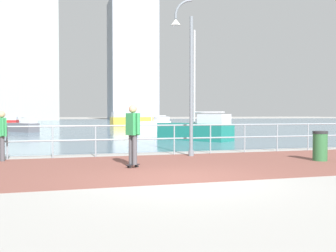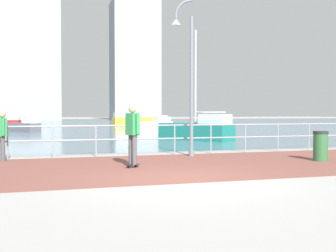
{
  "view_description": "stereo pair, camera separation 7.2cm",
  "coord_description": "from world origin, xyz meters",
  "px_view_note": "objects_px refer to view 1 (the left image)",
  "views": [
    {
      "loc": [
        -2.64,
        -8.16,
        1.48
      ],
      "look_at": [
        0.58,
        3.05,
        1.1
      ],
      "focal_mm": 41.24,
      "sensor_mm": 36.0,
      "label": 1
    },
    {
      "loc": [
        -2.57,
        -8.18,
        1.48
      ],
      "look_at": [
        0.58,
        3.05,
        1.1
      ],
      "focal_mm": 41.24,
      "sensor_mm": 36.0,
      "label": 2
    }
  ],
  "objects_px": {
    "trash_bin": "(320,146)",
    "sailboat_white": "(197,130)",
    "bystander": "(2,132)",
    "lamppost": "(187,70)",
    "sailboat_red": "(22,126)",
    "sailboat_navy": "(153,125)",
    "sailboat_teal": "(6,122)",
    "skateboarder": "(133,130)",
    "sailboat_ivory": "(131,120)"
  },
  "relations": [
    {
      "from": "trash_bin",
      "to": "sailboat_white",
      "type": "bearing_deg",
      "value": 92.84
    },
    {
      "from": "bystander",
      "to": "trash_bin",
      "type": "distance_m",
      "value": 9.93
    },
    {
      "from": "lamppost",
      "to": "sailboat_red",
      "type": "xyz_separation_m",
      "value": [
        -7.03,
        20.21,
        -2.55
      ]
    },
    {
      "from": "sailboat_navy",
      "to": "sailboat_red",
      "type": "distance_m",
      "value": 11.12
    },
    {
      "from": "sailboat_red",
      "to": "lamppost",
      "type": "bearing_deg",
      "value": -70.83
    },
    {
      "from": "trash_bin",
      "to": "sailboat_teal",
      "type": "xyz_separation_m",
      "value": [
        -13.98,
        40.45,
        -0.05
      ]
    },
    {
      "from": "trash_bin",
      "to": "sailboat_navy",
      "type": "relative_size",
      "value": 0.19
    },
    {
      "from": "trash_bin",
      "to": "bystander",
      "type": "bearing_deg",
      "value": 164.4
    },
    {
      "from": "lamppost",
      "to": "trash_bin",
      "type": "bearing_deg",
      "value": -34.34
    },
    {
      "from": "sailboat_white",
      "to": "skateboarder",
      "type": "bearing_deg",
      "value": -119.24
    },
    {
      "from": "trash_bin",
      "to": "sailboat_ivory",
      "type": "bearing_deg",
      "value": 89.46
    },
    {
      "from": "sailboat_red",
      "to": "sailboat_ivory",
      "type": "bearing_deg",
      "value": 45.94
    },
    {
      "from": "lamppost",
      "to": "sailboat_navy",
      "type": "height_order",
      "value": "lamppost"
    },
    {
      "from": "bystander",
      "to": "sailboat_red",
      "type": "xyz_separation_m",
      "value": [
        -1.05,
        19.99,
        -0.47
      ]
    },
    {
      "from": "sailboat_navy",
      "to": "sailboat_ivory",
      "type": "relative_size",
      "value": 0.71
    },
    {
      "from": "trash_bin",
      "to": "sailboat_white",
      "type": "xyz_separation_m",
      "value": [
        -0.49,
        9.8,
        0.11
      ]
    },
    {
      "from": "skateboarder",
      "to": "sailboat_teal",
      "type": "xyz_separation_m",
      "value": [
        -8.06,
        40.35,
        -0.61
      ]
    },
    {
      "from": "sailboat_ivory",
      "to": "sailboat_red",
      "type": "relative_size",
      "value": 1.5
    },
    {
      "from": "skateboarder",
      "to": "sailboat_red",
      "type": "xyz_separation_m",
      "value": [
        -4.68,
        22.56,
        -0.59
      ]
    },
    {
      "from": "bystander",
      "to": "sailboat_teal",
      "type": "distance_m",
      "value": 38.04
    },
    {
      "from": "skateboarder",
      "to": "sailboat_ivory",
      "type": "height_order",
      "value": "sailboat_ivory"
    },
    {
      "from": "skateboarder",
      "to": "sailboat_ivory",
      "type": "xyz_separation_m",
      "value": [
        6.24,
        33.84,
        -0.36
      ]
    },
    {
      "from": "sailboat_ivory",
      "to": "bystander",
      "type": "bearing_deg",
      "value": -107.51
    },
    {
      "from": "sailboat_teal",
      "to": "sailboat_white",
      "type": "distance_m",
      "value": 33.48
    },
    {
      "from": "sailboat_teal",
      "to": "sailboat_ivory",
      "type": "relative_size",
      "value": 0.64
    },
    {
      "from": "bystander",
      "to": "trash_bin",
      "type": "relative_size",
      "value": 1.68
    },
    {
      "from": "sailboat_navy",
      "to": "sailboat_red",
      "type": "relative_size",
      "value": 1.07
    },
    {
      "from": "lamppost",
      "to": "bystander",
      "type": "distance_m",
      "value": 6.33
    },
    {
      "from": "lamppost",
      "to": "trash_bin",
      "type": "height_order",
      "value": "lamppost"
    },
    {
      "from": "sailboat_teal",
      "to": "sailboat_white",
      "type": "height_order",
      "value": "sailboat_white"
    },
    {
      "from": "sailboat_teal",
      "to": "sailboat_red",
      "type": "bearing_deg",
      "value": -79.27
    },
    {
      "from": "sailboat_white",
      "to": "sailboat_red",
      "type": "distance_m",
      "value": 16.35
    },
    {
      "from": "bystander",
      "to": "trash_bin",
      "type": "height_order",
      "value": "bystander"
    },
    {
      "from": "skateboarder",
      "to": "sailboat_white",
      "type": "height_order",
      "value": "sailboat_white"
    },
    {
      "from": "lamppost",
      "to": "sailboat_ivory",
      "type": "distance_m",
      "value": 31.82
    },
    {
      "from": "sailboat_navy",
      "to": "sailboat_red",
      "type": "bearing_deg",
      "value": -174.13
    },
    {
      "from": "bystander",
      "to": "sailboat_ivory",
      "type": "bearing_deg",
      "value": 72.49
    },
    {
      "from": "sailboat_teal",
      "to": "sailboat_ivory",
      "type": "bearing_deg",
      "value": -24.49
    },
    {
      "from": "lamppost",
      "to": "sailboat_white",
      "type": "relative_size",
      "value": 0.89
    },
    {
      "from": "lamppost",
      "to": "sailboat_teal",
      "type": "relative_size",
      "value": 1.22
    },
    {
      "from": "sailboat_navy",
      "to": "lamppost",
      "type": "bearing_deg",
      "value": -100.71
    },
    {
      "from": "sailboat_white",
      "to": "bystander",
      "type": "bearing_deg",
      "value": -141.78
    },
    {
      "from": "trash_bin",
      "to": "sailboat_ivory",
      "type": "relative_size",
      "value": 0.13
    },
    {
      "from": "skateboarder",
      "to": "sailboat_navy",
      "type": "xyz_separation_m",
      "value": [
        6.38,
        23.69,
        -0.56
      ]
    },
    {
      "from": "sailboat_navy",
      "to": "sailboat_teal",
      "type": "xyz_separation_m",
      "value": [
        -14.44,
        16.66,
        -0.05
      ]
    },
    {
      "from": "skateboarder",
      "to": "lamppost",
      "type": "bearing_deg",
      "value": 45.06
    },
    {
      "from": "sailboat_white",
      "to": "sailboat_red",
      "type": "bearing_deg",
      "value": 128.22
    },
    {
      "from": "bystander",
      "to": "sailboat_teal",
      "type": "bearing_deg",
      "value": 96.68
    },
    {
      "from": "sailboat_navy",
      "to": "sailboat_teal",
      "type": "relative_size",
      "value": 1.12
    },
    {
      "from": "lamppost",
      "to": "sailboat_red",
      "type": "distance_m",
      "value": 21.55
    }
  ]
}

